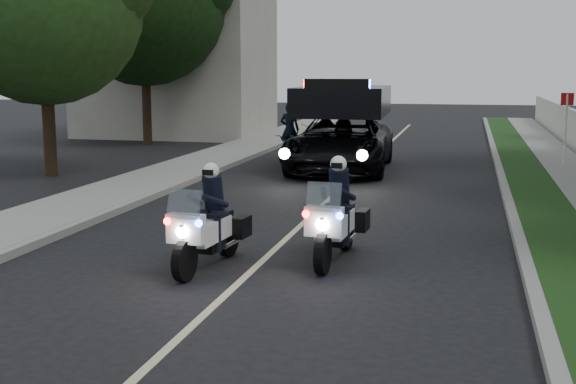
# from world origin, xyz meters

# --- Properties ---
(ground) EXTENTS (120.00, 120.00, 0.00)m
(ground) POSITION_xyz_m (0.00, 0.00, 0.00)
(ground) COLOR black
(ground) RESTS_ON ground
(curb_right) EXTENTS (0.20, 60.00, 0.15)m
(curb_right) POSITION_xyz_m (4.10, 10.00, 0.07)
(curb_right) COLOR gray
(curb_right) RESTS_ON ground
(grass_verge) EXTENTS (1.20, 60.00, 0.16)m
(grass_verge) POSITION_xyz_m (4.80, 10.00, 0.08)
(grass_verge) COLOR #193814
(grass_verge) RESTS_ON ground
(curb_left) EXTENTS (0.20, 60.00, 0.15)m
(curb_left) POSITION_xyz_m (-4.10, 10.00, 0.07)
(curb_left) COLOR gray
(curb_left) RESTS_ON ground
(sidewalk_left) EXTENTS (2.00, 60.00, 0.16)m
(sidewalk_left) POSITION_xyz_m (-5.20, 10.00, 0.08)
(sidewalk_left) COLOR gray
(sidewalk_left) RESTS_ON ground
(building_far) EXTENTS (8.00, 6.00, 7.00)m
(building_far) POSITION_xyz_m (-10.00, 26.00, 3.50)
(building_far) COLOR #A8A396
(building_far) RESTS_ON ground
(lane_marking) EXTENTS (0.12, 50.00, 0.01)m
(lane_marking) POSITION_xyz_m (0.00, 10.00, 0.00)
(lane_marking) COLOR #BFB78C
(lane_marking) RESTS_ON ground
(police_moto_left) EXTENTS (0.85, 1.99, 1.64)m
(police_moto_left) POSITION_xyz_m (-0.71, 4.03, 0.00)
(police_moto_left) COLOR silver
(police_moto_left) RESTS_ON ground
(police_moto_right) EXTENTS (0.81, 2.03, 1.70)m
(police_moto_right) POSITION_xyz_m (1.14, 4.91, 0.00)
(police_moto_right) COLOR silver
(police_moto_right) RESTS_ON ground
(police_suv) EXTENTS (3.11, 6.25, 2.98)m
(police_suv) POSITION_xyz_m (-0.57, 15.61, 0.00)
(police_suv) COLOR black
(police_suv) RESTS_ON ground
(bicycle) EXTENTS (0.84, 1.84, 0.93)m
(bicycle) POSITION_xyz_m (-2.57, 17.28, 0.00)
(bicycle) COLOR black
(bicycle) RESTS_ON ground
(cyclist) EXTENTS (0.65, 0.45, 1.76)m
(cyclist) POSITION_xyz_m (-2.57, 17.28, 0.00)
(cyclist) COLOR black
(cyclist) RESTS_ON ground
(sign_post) EXTENTS (0.38, 0.38, 2.43)m
(sign_post) POSITION_xyz_m (6.00, 17.14, 0.00)
(sign_post) COLOR red
(sign_post) RESTS_ON ground
(tree_left_near) EXTENTS (6.06, 6.06, 9.39)m
(tree_left_near) POSITION_xyz_m (-8.57, 12.59, 0.00)
(tree_left_near) COLOR #214416
(tree_left_near) RESTS_ON ground
(tree_left_far) EXTENTS (7.28, 7.28, 10.92)m
(tree_left_far) POSITION_xyz_m (-9.62, 21.69, 0.00)
(tree_left_far) COLOR black
(tree_left_far) RESTS_ON ground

